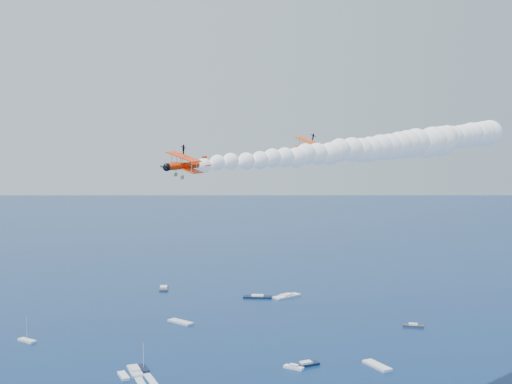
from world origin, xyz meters
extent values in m
cube|color=silver|center=(-30.51, 84.30, 0.35)|extent=(4.74, 9.56, 0.70)
cube|color=black|center=(-28.23, 85.79, 0.35)|extent=(3.45, 6.56, 0.70)
cube|color=silver|center=(-15.59, 132.08, 0.35)|extent=(9.22, 9.98, 0.70)
cube|color=white|center=(12.85, 79.27, 0.35)|extent=(5.48, 5.11, 0.70)
cube|color=#0E1A32|center=(16.80, 80.95, 0.35)|extent=(8.25, 4.63, 0.70)
cube|color=#2E323E|center=(-20.15, 190.34, 0.35)|extent=(4.12, 11.92, 0.70)
cube|color=silver|center=(36.27, 76.69, 0.35)|extent=(5.82, 10.23, 0.70)
cube|color=#2E323D|center=(63.74, 112.69, 0.35)|extent=(7.42, 5.01, 0.70)
cube|color=silver|center=(-65.05, 118.57, 0.35)|extent=(6.58, 6.45, 0.70)
cube|color=white|center=(30.85, 165.12, 0.35)|extent=(13.58, 10.48, 0.70)
cube|color=white|center=(-33.43, 81.00, 0.35)|extent=(3.63, 6.53, 0.70)
cube|color=black|center=(18.41, 165.83, 0.35)|extent=(12.58, 6.78, 0.70)
camera|label=1|loc=(-26.31, -79.89, 57.76)|focal=42.09mm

